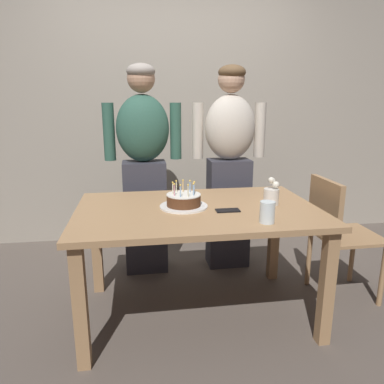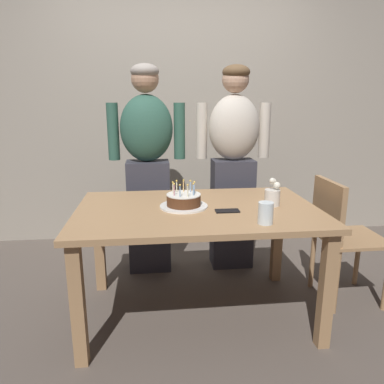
{
  "view_description": "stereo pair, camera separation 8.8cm",
  "coord_description": "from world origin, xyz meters",
  "px_view_note": "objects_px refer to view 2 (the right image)",
  "views": [
    {
      "loc": [
        -0.36,
        -2.13,
        1.39
      ],
      "look_at": [
        -0.03,
        0.01,
        0.84
      ],
      "focal_mm": 33.79,
      "sensor_mm": 36.0,
      "label": 1
    },
    {
      "loc": [
        -0.27,
        -2.14,
        1.39
      ],
      "look_at": [
        -0.03,
        0.01,
        0.84
      ],
      "focal_mm": 33.79,
      "sensor_mm": 36.0,
      "label": 2
    }
  ],
  "objects_px": {
    "cell_phone": "(227,211)",
    "birthday_cake": "(184,201)",
    "person_man_bearded": "(148,167)",
    "flower_vase": "(272,195)",
    "dining_chair": "(339,231)",
    "water_glass_near": "(266,213)",
    "person_woman_cardigan": "(233,165)"
  },
  "relations": [
    {
      "from": "birthday_cake",
      "to": "water_glass_near",
      "type": "bearing_deg",
      "value": -41.18
    },
    {
      "from": "cell_phone",
      "to": "person_man_bearded",
      "type": "relative_size",
      "value": 0.09
    },
    {
      "from": "water_glass_near",
      "to": "flower_vase",
      "type": "distance_m",
      "value": 0.37
    },
    {
      "from": "flower_vase",
      "to": "cell_phone",
      "type": "bearing_deg",
      "value": -162.03
    },
    {
      "from": "birthday_cake",
      "to": "flower_vase",
      "type": "xyz_separation_m",
      "value": [
        0.56,
        -0.02,
        0.03
      ]
    },
    {
      "from": "water_glass_near",
      "to": "cell_phone",
      "type": "relative_size",
      "value": 0.83
    },
    {
      "from": "water_glass_near",
      "to": "birthday_cake",
      "type": "bearing_deg",
      "value": 138.82
    },
    {
      "from": "person_man_bearded",
      "to": "dining_chair",
      "type": "height_order",
      "value": "person_man_bearded"
    },
    {
      "from": "water_glass_near",
      "to": "flower_vase",
      "type": "height_order",
      "value": "flower_vase"
    },
    {
      "from": "person_man_bearded",
      "to": "dining_chair",
      "type": "xyz_separation_m",
      "value": [
        1.31,
        -0.65,
        -0.36
      ]
    },
    {
      "from": "birthday_cake",
      "to": "person_woman_cardigan",
      "type": "distance_m",
      "value": 0.85
    },
    {
      "from": "water_glass_near",
      "to": "cell_phone",
      "type": "height_order",
      "value": "water_glass_near"
    },
    {
      "from": "cell_phone",
      "to": "person_woman_cardigan",
      "type": "bearing_deg",
      "value": 75.88
    },
    {
      "from": "birthday_cake",
      "to": "cell_phone",
      "type": "relative_size",
      "value": 2.09
    },
    {
      "from": "water_glass_near",
      "to": "person_woman_cardigan",
      "type": "relative_size",
      "value": 0.07
    },
    {
      "from": "dining_chair",
      "to": "cell_phone",
      "type": "bearing_deg",
      "value": 102.24
    },
    {
      "from": "cell_phone",
      "to": "flower_vase",
      "type": "height_order",
      "value": "flower_vase"
    },
    {
      "from": "dining_chair",
      "to": "person_woman_cardigan",
      "type": "bearing_deg",
      "value": 43.58
    },
    {
      "from": "water_glass_near",
      "to": "dining_chair",
      "type": "bearing_deg",
      "value": 31.97
    },
    {
      "from": "water_glass_near",
      "to": "flower_vase",
      "type": "xyz_separation_m",
      "value": [
        0.15,
        0.34,
        0.01
      ]
    },
    {
      "from": "birthday_cake",
      "to": "water_glass_near",
      "type": "xyz_separation_m",
      "value": [
        0.41,
        -0.36,
        0.02
      ]
    },
    {
      "from": "birthday_cake",
      "to": "water_glass_near",
      "type": "distance_m",
      "value": 0.55
    },
    {
      "from": "water_glass_near",
      "to": "dining_chair",
      "type": "xyz_separation_m",
      "value": [
        0.67,
        0.42,
        -0.28
      ]
    },
    {
      "from": "flower_vase",
      "to": "dining_chair",
      "type": "height_order",
      "value": "flower_vase"
    },
    {
      "from": "water_glass_near",
      "to": "flower_vase",
      "type": "bearing_deg",
      "value": 65.97
    },
    {
      "from": "flower_vase",
      "to": "dining_chair",
      "type": "xyz_separation_m",
      "value": [
        0.52,
        0.08,
        -0.29
      ]
    },
    {
      "from": "birthday_cake",
      "to": "water_glass_near",
      "type": "height_order",
      "value": "birthday_cake"
    },
    {
      "from": "cell_phone",
      "to": "person_man_bearded",
      "type": "height_order",
      "value": "person_man_bearded"
    },
    {
      "from": "birthday_cake",
      "to": "cell_phone",
      "type": "xyz_separation_m",
      "value": [
        0.25,
        -0.12,
        -0.03
      ]
    },
    {
      "from": "cell_phone",
      "to": "birthday_cake",
      "type": "bearing_deg",
      "value": 155.06
    },
    {
      "from": "person_man_bearded",
      "to": "cell_phone",
      "type": "bearing_deg",
      "value": 120.12
    },
    {
      "from": "person_woman_cardigan",
      "to": "birthday_cake",
      "type": "bearing_deg",
      "value": 56.3
    }
  ]
}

